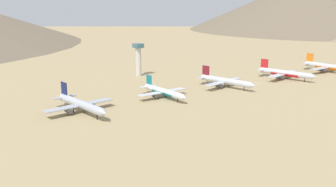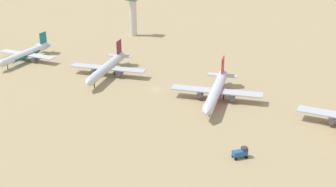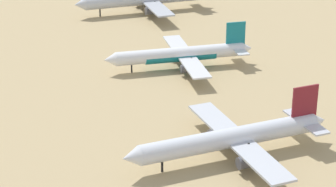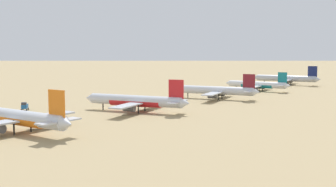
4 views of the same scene
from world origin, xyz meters
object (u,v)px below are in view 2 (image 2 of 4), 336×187
Objects in this scene: parked_jet_1 at (25,54)px; parked_jet_3 at (216,91)px; parked_jet_2 at (107,67)px; service_truck at (241,152)px; control_tower at (133,13)px.

parked_jet_1 is 116.05m from parked_jet_3.
parked_jet_2 is 99.37m from service_truck.
control_tower reaches higher than parked_jet_3.
parked_jet_3 is (11.92, 60.39, 0.10)m from parked_jet_2.
control_tower is (-71.81, 33.73, 11.19)m from parked_jet_1.
parked_jet_3 is at bearing 42.00° from control_tower.
parked_jet_1 is 80.12m from control_tower.
service_truck is (45.37, 20.75, -2.78)m from parked_jet_3.
parked_jet_2 is 8.75× the size of service_truck.
parked_jet_2 is at bearing 83.55° from parked_jet_1.
parked_jet_3 is 49.97m from service_truck.
control_tower reaches higher than parked_jet_1.
parked_jet_3 reaches higher than service_truck.
control_tower reaches higher than service_truck.
parked_jet_1 is at bearing -115.10° from service_truck.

